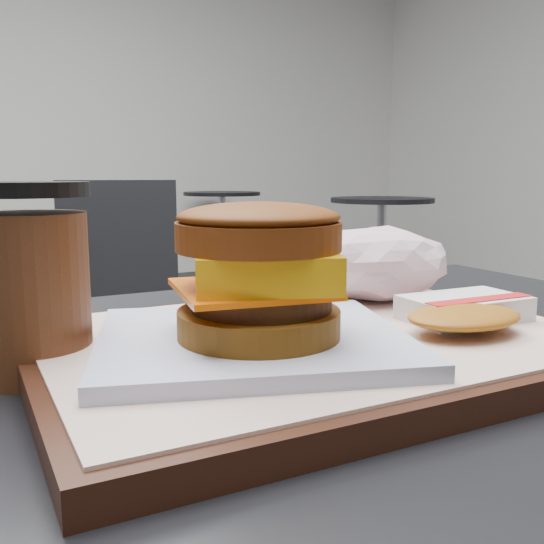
{
  "coord_description": "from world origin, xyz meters",
  "views": [
    {
      "loc": [
        -0.23,
        -0.35,
        0.9
      ],
      "look_at": [
        -0.05,
        0.0,
        0.83
      ],
      "focal_mm": 40.0,
      "sensor_mm": 36.0,
      "label": 1
    }
  ],
  "objects_px": {
    "serving_tray": "(313,346)",
    "hash_brown": "(464,312)",
    "breakfast_sandwich": "(257,289)",
    "coffee_cup": "(30,286)",
    "neighbor_chair": "(84,290)",
    "crumpled_wrapper": "(373,263)"
  },
  "relations": [
    {
      "from": "crumpled_wrapper",
      "to": "coffee_cup",
      "type": "distance_m",
      "value": 0.29
    },
    {
      "from": "serving_tray",
      "to": "breakfast_sandwich",
      "type": "xyz_separation_m",
      "value": [
        -0.05,
        -0.02,
        0.05
      ]
    },
    {
      "from": "hash_brown",
      "to": "neighbor_chair",
      "type": "xyz_separation_m",
      "value": [
        0.04,
        1.76,
        -0.29
      ]
    },
    {
      "from": "breakfast_sandwich",
      "to": "serving_tray",
      "type": "bearing_deg",
      "value": 22.86
    },
    {
      "from": "breakfast_sandwich",
      "to": "coffee_cup",
      "type": "height_order",
      "value": "coffee_cup"
    },
    {
      "from": "serving_tray",
      "to": "breakfast_sandwich",
      "type": "distance_m",
      "value": 0.08
    },
    {
      "from": "serving_tray",
      "to": "hash_brown",
      "type": "bearing_deg",
      "value": -18.5
    },
    {
      "from": "coffee_cup",
      "to": "neighbor_chair",
      "type": "height_order",
      "value": "coffee_cup"
    },
    {
      "from": "neighbor_chair",
      "to": "coffee_cup",
      "type": "bearing_deg",
      "value": -101.01
    },
    {
      "from": "hash_brown",
      "to": "neighbor_chair",
      "type": "relative_size",
      "value": 0.14
    },
    {
      "from": "serving_tray",
      "to": "neighbor_chair",
      "type": "xyz_separation_m",
      "value": [
        0.15,
        1.73,
        -0.27
      ]
    },
    {
      "from": "coffee_cup",
      "to": "breakfast_sandwich",
      "type": "bearing_deg",
      "value": -32.62
    },
    {
      "from": "serving_tray",
      "to": "neighbor_chair",
      "type": "height_order",
      "value": "neighbor_chair"
    },
    {
      "from": "coffee_cup",
      "to": "neighbor_chair",
      "type": "bearing_deg",
      "value": 78.99
    },
    {
      "from": "hash_brown",
      "to": "crumpled_wrapper",
      "type": "height_order",
      "value": "crumpled_wrapper"
    },
    {
      "from": "neighbor_chair",
      "to": "serving_tray",
      "type": "bearing_deg",
      "value": -94.9
    },
    {
      "from": "serving_tray",
      "to": "breakfast_sandwich",
      "type": "height_order",
      "value": "breakfast_sandwich"
    },
    {
      "from": "breakfast_sandwich",
      "to": "hash_brown",
      "type": "xyz_separation_m",
      "value": [
        0.16,
        -0.01,
        -0.03
      ]
    },
    {
      "from": "breakfast_sandwich",
      "to": "coffee_cup",
      "type": "distance_m",
      "value": 0.15
    },
    {
      "from": "breakfast_sandwich",
      "to": "neighbor_chair",
      "type": "xyz_separation_m",
      "value": [
        0.2,
        1.75,
        -0.32
      ]
    },
    {
      "from": "coffee_cup",
      "to": "neighbor_chair",
      "type": "distance_m",
      "value": 1.73
    },
    {
      "from": "serving_tray",
      "to": "coffee_cup",
      "type": "distance_m",
      "value": 0.19
    }
  ]
}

